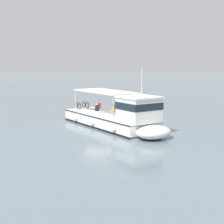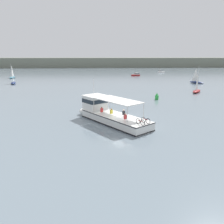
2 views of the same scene
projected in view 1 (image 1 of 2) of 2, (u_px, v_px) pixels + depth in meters
ground_plane at (99, 125)px, 31.30m from camera, size 400.00×400.00×0.00m
ferry_main at (119, 118)px, 29.16m from camera, size 10.04×12.06×5.32m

